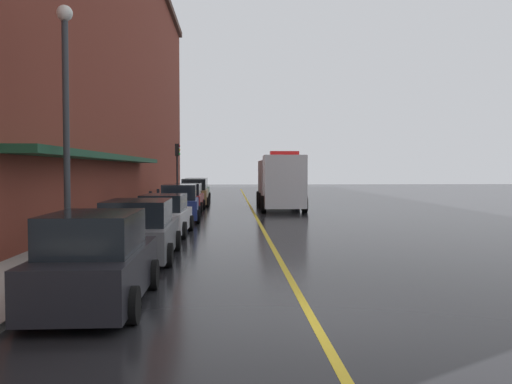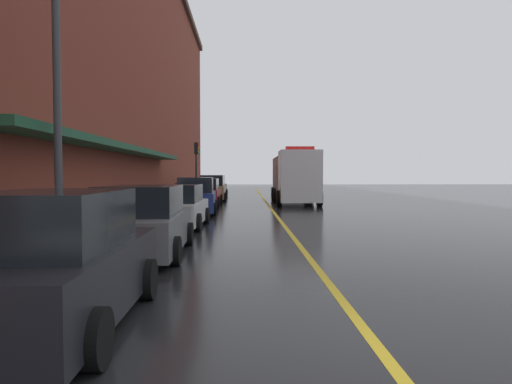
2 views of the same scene
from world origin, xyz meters
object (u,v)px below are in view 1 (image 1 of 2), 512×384
parking_meter_1 (158,197)px  street_lamp_left (66,103)px  parked_car_5 (195,193)px  parking_meter_0 (150,200)px  traffic_light_near (177,161)px  parked_car_2 (164,216)px  parking_meter_2 (167,193)px  parked_car_3 (180,204)px  parked_car_4 (188,198)px  box_truck (280,182)px  parked_car_6 (197,190)px  parked_car_0 (96,263)px  parking_meter_3 (170,192)px  parked_car_1 (139,231)px

parking_meter_1 → street_lamp_left: street_lamp_left is taller
parked_car_5 → parking_meter_0: size_ratio=3.12×
parked_car_5 → traffic_light_near: traffic_light_near is taller
parked_car_2 → parking_meter_2: size_ratio=3.20×
parked_car_5 → street_lamp_left: size_ratio=0.60×
parking_meter_0 → street_lamp_left: street_lamp_left is taller
parked_car_3 → street_lamp_left: 12.25m
parked_car_4 → box_truck: (5.81, 2.01, 0.93)m
parked_car_4 → parking_meter_2: parked_car_4 is taller
parked_car_5 → parked_car_6: bearing=1.1°
box_truck → parking_meter_0: size_ratio=6.83×
parked_car_0 → parked_car_3: parked_car_3 is taller
traffic_light_near → parked_car_2: bearing=-86.0°
box_truck → traffic_light_near: bearing=-125.3°
box_truck → parking_meter_0: 10.77m
parking_meter_0 → parking_meter_2: bearing=90.0°
parked_car_6 → parking_meter_1: bearing=175.3°
parked_car_2 → parking_meter_1: size_ratio=3.20×
box_truck → parked_car_2: bearing=-22.4°
parking_meter_3 → street_lamp_left: street_lamp_left is taller
parked_car_5 → box_truck: (5.74, -3.14, 0.85)m
box_truck → street_lamp_left: (-7.79, -19.59, 2.67)m
parking_meter_0 → parking_meter_3: (0.00, 8.71, 0.00)m
parked_car_1 → parked_car_3: size_ratio=1.08×
parked_car_5 → parked_car_6: (-0.15, 5.13, -0.01)m
parked_car_3 → parking_meter_0: 1.47m
parked_car_0 → parked_car_5: size_ratio=1.01×
parked_car_3 → parked_car_5: bearing=-2.2°
parked_car_1 → parking_meter_0: parked_car_1 is taller
parked_car_3 → parking_meter_0: size_ratio=3.16×
parked_car_1 → parking_meter_2: bearing=3.1°
parked_car_2 → parking_meter_0: bearing=15.2°
parked_car_4 → street_lamp_left: street_lamp_left is taller
parked_car_1 → parked_car_2: (0.04, 5.70, -0.05)m
parked_car_0 → parked_car_2: size_ratio=0.98×
box_truck → parking_meter_0: (-7.19, -7.98, -0.67)m
parked_car_5 → traffic_light_near: bearing=34.1°
box_truck → parking_meter_3: bearing=-95.2°
traffic_light_near → parked_car_1: bearing=-87.0°
box_truck → street_lamp_left: 21.25m
parked_car_0 → parking_meter_1: 19.63m
parked_car_4 → box_truck: 6.22m
parked_car_4 → parking_meter_0: 6.14m
parked_car_3 → parked_car_5: size_ratio=1.01×
traffic_light_near → parked_car_4: bearing=-79.6°
parking_meter_1 → parking_meter_2: size_ratio=1.00×
parking_meter_1 → parked_car_4: bearing=66.2°
parking_meter_3 → street_lamp_left: (-0.60, -20.31, 3.34)m
parked_car_2 → parked_car_5: (0.07, 16.86, 0.13)m
parked_car_5 → box_truck: size_ratio=0.46×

